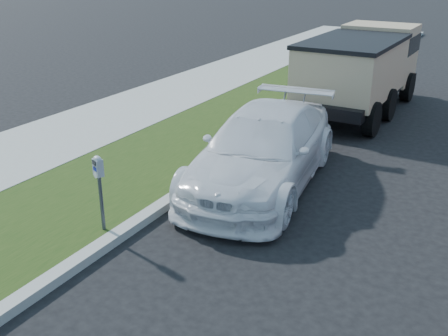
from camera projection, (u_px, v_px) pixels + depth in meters
The scene contains 5 objects.
ground at pixel (273, 270), 7.79m from camera, with size 120.00×120.00×0.00m, color black.
streetside at pixel (85, 158), 11.89m from camera, with size 6.12×50.00×0.15m.
parking_meter at pixel (99, 177), 8.31m from camera, with size 0.21×0.18×1.30m.
white_wagon at pixel (264, 149), 10.44m from camera, with size 2.11×5.20×1.51m, color white.
dump_truck at pixel (362, 66), 15.43m from camera, with size 2.48×5.96×2.31m.
Camera 1 is at (2.59, -6.16, 4.34)m, focal length 42.00 mm.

